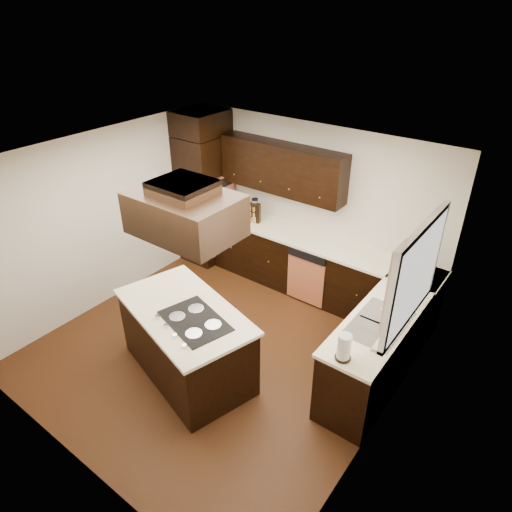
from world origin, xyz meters
name	(u,v)px	position (x,y,z in m)	size (l,w,h in m)	color
floor	(222,349)	(0.00, 0.00, -0.01)	(4.20, 4.20, 0.02)	#572F14
ceiling	(213,163)	(0.00, 0.00, 2.51)	(4.20, 4.20, 0.02)	white
wall_back	(311,207)	(0.00, 2.11, 1.25)	(4.20, 0.02, 2.50)	beige
wall_front	(55,371)	(0.00, -2.11, 1.25)	(4.20, 0.02, 2.50)	beige
wall_left	(105,220)	(-2.11, 0.00, 1.25)	(0.02, 4.20, 2.50)	beige
wall_right	(390,338)	(2.11, 0.00, 1.25)	(0.02, 4.20, 2.50)	beige
oven_column	(205,199)	(-1.78, 1.71, 1.06)	(0.65, 0.75, 2.12)	black
wall_oven_face	(221,201)	(-1.43, 1.71, 1.12)	(0.05, 0.62, 0.78)	#CB6E46
base_cabinets_back	(300,263)	(0.03, 1.80, 0.44)	(2.93, 0.60, 0.88)	black
base_cabinets_right	(385,341)	(1.80, 0.90, 0.44)	(0.60, 2.40, 0.88)	black
countertop_back	(301,237)	(0.03, 1.79, 0.90)	(2.93, 0.63, 0.04)	#FFF8D0
countertop_right	(390,309)	(1.79, 0.90, 0.90)	(0.63, 2.40, 0.04)	#FFF8D0
upper_cabinets	(282,168)	(-0.43, 1.93, 1.81)	(2.00, 0.34, 0.72)	black
dishwasher_front	(306,280)	(0.33, 1.50, 0.40)	(0.60, 0.05, 0.72)	#CB6E46
window_frame	(415,275)	(2.07, 0.55, 1.65)	(0.06, 1.32, 1.12)	white
window_pane	(418,276)	(2.10, 0.55, 1.65)	(0.00, 1.20, 1.00)	white
curtain_left	(393,288)	(2.01, 0.13, 1.70)	(0.02, 0.34, 0.90)	#F7E6C1
curtain_right	(425,252)	(2.01, 0.97, 1.70)	(0.02, 0.34, 0.90)	#F7E6C1
sink_rim	(379,323)	(1.80, 0.55, 0.92)	(0.52, 0.84, 0.01)	silver
island	(187,343)	(-0.07, -0.54, 0.44)	(1.67, 0.91, 0.88)	black
island_top	(184,311)	(-0.07, -0.54, 0.90)	(1.73, 0.97, 0.04)	#FFF8D0
cooktop	(195,321)	(0.18, -0.61, 0.93)	(0.79, 0.52, 0.01)	black
range_hood	(185,214)	(0.10, -0.55, 2.16)	(1.05, 0.72, 0.42)	black
hood_duct	(183,188)	(0.10, -0.55, 2.44)	(0.55, 0.50, 0.13)	black
blender_base	(255,218)	(-0.79, 1.76, 0.97)	(0.15, 0.15, 0.10)	silver
blender_pitcher	(255,208)	(-0.79, 1.76, 1.15)	(0.13, 0.13, 0.26)	silver
spice_rack	(249,212)	(-0.88, 1.71, 1.07)	(0.37, 0.09, 0.31)	black
mixing_bowl	(231,214)	(-1.23, 1.71, 0.95)	(0.23, 0.23, 0.06)	white
soap_bottle	(400,286)	(1.75, 1.22, 1.02)	(0.09, 0.10, 0.21)	white
paper_towel	(344,347)	(1.74, -0.17, 1.07)	(0.13, 0.13, 0.29)	white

